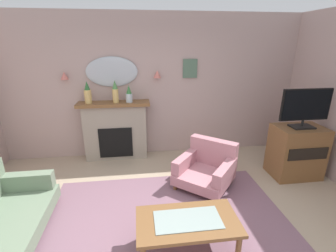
{
  "coord_description": "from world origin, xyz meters",
  "views": [
    {
      "loc": [
        -0.32,
        -2.26,
        2.24
      ],
      "look_at": [
        0.14,
        1.26,
        1.0
      ],
      "focal_mm": 25.68,
      "sensor_mm": 36.0,
      "label": 1
    }
  ],
  "objects_px": {
    "wall_sconce_right": "(157,74)",
    "mantel_vase_right": "(129,95)",
    "coffee_table": "(188,224)",
    "tv_cabinet": "(296,152)",
    "fireplace": "(116,131)",
    "tv_flatscreen": "(306,107)",
    "mantel_vase_left": "(115,92)",
    "wall_sconce_left": "(64,76)",
    "framed_picture": "(190,69)",
    "mantel_vase_centre": "(88,94)",
    "armchair_beside_couch": "(207,167)",
    "wall_mirror": "(112,72)"
  },
  "relations": [
    {
      "from": "framed_picture",
      "to": "tv_flatscreen",
      "type": "height_order",
      "value": "framed_picture"
    },
    {
      "from": "coffee_table",
      "to": "tv_cabinet",
      "type": "xyz_separation_m",
      "value": [
        2.21,
        1.4,
        0.07
      ]
    },
    {
      "from": "wall_sconce_right",
      "to": "mantel_vase_right",
      "type": "bearing_deg",
      "value": -167.69
    },
    {
      "from": "wall_mirror",
      "to": "fireplace",
      "type": "bearing_deg",
      "value": -90.0
    },
    {
      "from": "framed_picture",
      "to": "coffee_table",
      "type": "height_order",
      "value": "framed_picture"
    },
    {
      "from": "wall_sconce_right",
      "to": "armchair_beside_couch",
      "type": "relative_size",
      "value": 0.12
    },
    {
      "from": "mantel_vase_left",
      "to": "armchair_beside_couch",
      "type": "xyz_separation_m",
      "value": [
        1.48,
        -1.15,
        -1.05
      ]
    },
    {
      "from": "mantel_vase_right",
      "to": "framed_picture",
      "type": "distance_m",
      "value": 1.29
    },
    {
      "from": "mantel_vase_right",
      "to": "coffee_table",
      "type": "height_order",
      "value": "mantel_vase_right"
    },
    {
      "from": "fireplace",
      "to": "tv_flatscreen",
      "type": "distance_m",
      "value": 3.4
    },
    {
      "from": "fireplace",
      "to": "wall_sconce_left",
      "type": "distance_m",
      "value": 1.38
    },
    {
      "from": "mantel_vase_left",
      "to": "wall_sconce_left",
      "type": "relative_size",
      "value": 2.97
    },
    {
      "from": "coffee_table",
      "to": "mantel_vase_centre",
      "type": "bearing_deg",
      "value": 119.19
    },
    {
      "from": "fireplace",
      "to": "tv_flatscreen",
      "type": "height_order",
      "value": "tv_flatscreen"
    },
    {
      "from": "fireplace",
      "to": "wall_sconce_left",
      "type": "xyz_separation_m",
      "value": [
        -0.85,
        0.09,
        1.09
      ]
    },
    {
      "from": "wall_mirror",
      "to": "wall_sconce_right",
      "type": "bearing_deg",
      "value": -3.37
    },
    {
      "from": "wall_mirror",
      "to": "armchair_beside_couch",
      "type": "xyz_separation_m",
      "value": [
        1.53,
        -1.32,
        -1.4
      ]
    },
    {
      "from": "framed_picture",
      "to": "tv_cabinet",
      "type": "height_order",
      "value": "framed_picture"
    },
    {
      "from": "mantel_vase_centre",
      "to": "wall_sconce_right",
      "type": "bearing_deg",
      "value": 5.27
    },
    {
      "from": "mantel_vase_centre",
      "to": "mantel_vase_left",
      "type": "distance_m",
      "value": 0.5
    },
    {
      "from": "wall_mirror",
      "to": "framed_picture",
      "type": "distance_m",
      "value": 1.5
    },
    {
      "from": "coffee_table",
      "to": "fireplace",
      "type": "bearing_deg",
      "value": 110.42
    },
    {
      "from": "coffee_table",
      "to": "tv_cabinet",
      "type": "relative_size",
      "value": 1.22
    },
    {
      "from": "wall_sconce_left",
      "to": "fireplace",
      "type": "bearing_deg",
      "value": -6.16
    },
    {
      "from": "mantel_vase_left",
      "to": "wall_mirror",
      "type": "relative_size",
      "value": 0.43
    },
    {
      "from": "mantel_vase_left",
      "to": "framed_picture",
      "type": "bearing_deg",
      "value": 7.08
    },
    {
      "from": "mantel_vase_right",
      "to": "coffee_table",
      "type": "relative_size",
      "value": 0.29
    },
    {
      "from": "mantel_vase_centre",
      "to": "coffee_table",
      "type": "distance_m",
      "value": 2.99
    },
    {
      "from": "wall_mirror",
      "to": "tv_flatscreen",
      "type": "xyz_separation_m",
      "value": [
        3.14,
        -1.26,
        -0.46
      ]
    },
    {
      "from": "mantel_vase_centre",
      "to": "framed_picture",
      "type": "distance_m",
      "value": 2.0
    },
    {
      "from": "mantel_vase_left",
      "to": "wall_sconce_left",
      "type": "xyz_separation_m",
      "value": [
        -0.9,
        0.12,
        0.3
      ]
    },
    {
      "from": "coffee_table",
      "to": "armchair_beside_couch",
      "type": "height_order",
      "value": "armchair_beside_couch"
    },
    {
      "from": "mantel_vase_centre",
      "to": "armchair_beside_couch",
      "type": "distance_m",
      "value": 2.51
    },
    {
      "from": "mantel_vase_centre",
      "to": "framed_picture",
      "type": "bearing_deg",
      "value": 5.27
    },
    {
      "from": "mantel_vase_left",
      "to": "wall_sconce_left",
      "type": "distance_m",
      "value": 0.96
    },
    {
      "from": "coffee_table",
      "to": "tv_cabinet",
      "type": "bearing_deg",
      "value": 32.39
    },
    {
      "from": "mantel_vase_centre",
      "to": "wall_sconce_left",
      "type": "height_order",
      "value": "wall_sconce_left"
    },
    {
      "from": "wall_sconce_right",
      "to": "tv_flatscreen",
      "type": "relative_size",
      "value": 0.17
    },
    {
      "from": "armchair_beside_couch",
      "to": "coffee_table",
      "type": "bearing_deg",
      "value": -114.51
    },
    {
      "from": "mantel_vase_right",
      "to": "tv_flatscreen",
      "type": "distance_m",
      "value": 3.04
    },
    {
      "from": "mantel_vase_centre",
      "to": "wall_mirror",
      "type": "bearing_deg",
      "value": 20.7
    },
    {
      "from": "armchair_beside_couch",
      "to": "tv_flatscreen",
      "type": "height_order",
      "value": "tv_flatscreen"
    },
    {
      "from": "wall_sconce_right",
      "to": "tv_flatscreen",
      "type": "height_order",
      "value": "wall_sconce_right"
    },
    {
      "from": "armchair_beside_couch",
      "to": "wall_sconce_right",
      "type": "bearing_deg",
      "value": 118.3
    },
    {
      "from": "wall_mirror",
      "to": "wall_sconce_right",
      "type": "distance_m",
      "value": 0.85
    },
    {
      "from": "wall_mirror",
      "to": "wall_sconce_left",
      "type": "bearing_deg",
      "value": -176.63
    },
    {
      "from": "mantel_vase_centre",
      "to": "mantel_vase_left",
      "type": "bearing_deg",
      "value": -0.0
    },
    {
      "from": "mantel_vase_centre",
      "to": "armchair_beside_couch",
      "type": "xyz_separation_m",
      "value": [
        1.98,
        -1.15,
        -1.04
      ]
    },
    {
      "from": "framed_picture",
      "to": "tv_flatscreen",
      "type": "distance_m",
      "value": 2.13
    },
    {
      "from": "fireplace",
      "to": "mantel_vase_left",
      "type": "relative_size",
      "value": 3.27
    }
  ]
}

